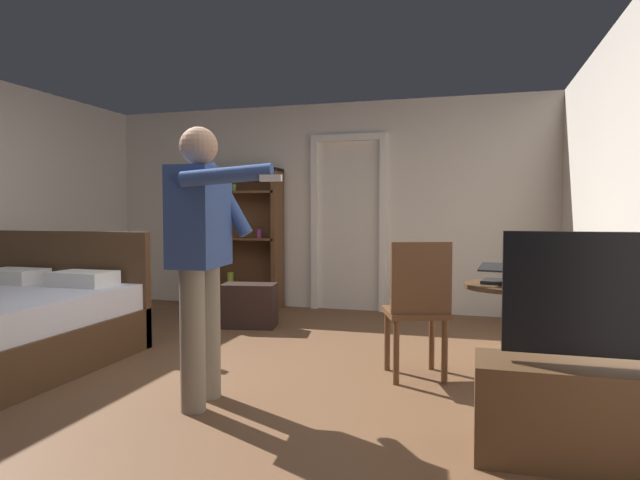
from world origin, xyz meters
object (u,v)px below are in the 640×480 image
Objects in this scene: side_table at (511,317)px; suitcase_dark at (249,305)px; laptop at (506,277)px; tv_flatscreen at (613,402)px; person_blue_shirt at (202,244)px; bookshelf at (242,232)px; wooden_chair at (418,304)px; bottle_on_table at (535,272)px.

suitcase_dark is at bearing 153.47° from side_table.
side_table is 1.83× the size of laptop.
tv_flatscreen is at bearing -71.76° from side_table.
suitcase_dark is at bearing 106.06° from person_blue_shirt.
laptop is 0.22× the size of person_blue_shirt.
bookshelf is 1.01× the size of person_blue_shirt.
laptop is 0.39× the size of wooden_chair.
laptop is (-0.04, -0.04, 0.28)m from side_table.
bookshelf reaches higher than bottle_on_table.
laptop reaches higher than side_table.
suitcase_dark is at bearing 144.81° from wooden_chair.
laptop is 0.19m from bottle_on_table.
wooden_chair reaches higher than suitcase_dark.
bookshelf reaches higher than person_blue_shirt.
wooden_chair is (-0.59, -0.03, -0.21)m from laptop.
person_blue_shirt reaches higher than bottle_on_table.
suitcase_dark is at bearing 152.33° from laptop.
person_blue_shirt is (-1.86, -0.92, 0.53)m from side_table.
person_blue_shirt reaches higher than wooden_chair.
bookshelf is 4.01m from bottle_on_table.
bookshelf is at bearing 135.19° from wooden_chair.
wooden_chair is 1.56m from person_blue_shirt.
bottle_on_table is (0.18, -0.04, 0.04)m from laptop.
wooden_chair is at bearing -44.67° from suitcase_dark.
bookshelf is 3.44m from wooden_chair.
laptop is at bearing 2.48° from wooden_chair.
bookshelf is at bearing 142.54° from side_table.
bookshelf is 4.51× the size of laptop.
laptop is at bearing 110.64° from tv_flatscreen.
side_table is 0.36m from bottle_on_table.
person_blue_shirt is at bearing -83.42° from suitcase_dark.
bottle_on_table is 0.81m from wooden_chair.
bottle_on_table is 0.13× the size of person_blue_shirt.
laptop is (-0.42, 1.10, 0.44)m from tv_flatscreen.
laptop is at bearing 168.08° from bottle_on_table.
side_table is at bearing 150.26° from bottle_on_table.
bookshelf is at bearing 107.89° from suitcase_dark.
bottle_on_table is (3.19, -2.42, -0.14)m from bookshelf.
side_table is at bearing -36.01° from suitcase_dark.
side_table is 0.29m from laptop.
person_blue_shirt reaches higher than side_table.
bottle_on_table is (-0.24, 1.07, 0.49)m from tv_flatscreen.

